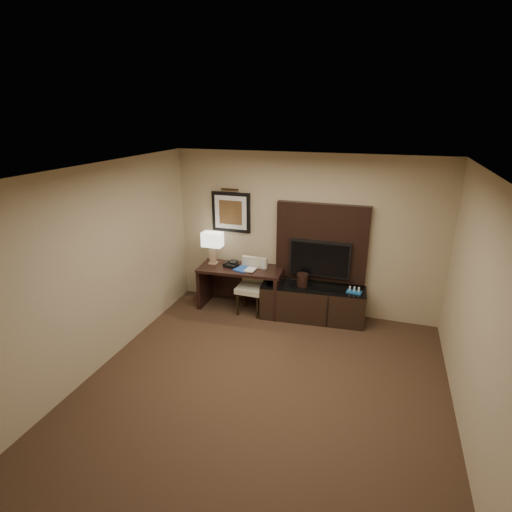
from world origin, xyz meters
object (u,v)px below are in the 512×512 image
at_px(tv, 320,259).
at_px(water_bottle, 263,264).
at_px(ice_bucket, 302,280).
at_px(desk, 241,288).
at_px(credenza, 312,303).
at_px(table_lamp, 213,247).
at_px(minibar_tray, 354,290).
at_px(desk_phone, 231,264).
at_px(desk_chair, 251,288).

relative_size(tv, water_bottle, 5.89).
bearing_deg(ice_bucket, desk, 179.88).
bearing_deg(credenza, water_bottle, 169.81).
xyz_separation_m(credenza, table_lamp, (-1.79, 0.04, 0.79)).
height_order(credenza, minibar_tray, minibar_tray).
xyz_separation_m(table_lamp, desk_phone, (0.36, -0.04, -0.25)).
relative_size(desk_chair, minibar_tray, 4.02).
height_order(desk, tv, tv).
bearing_deg(table_lamp, desk_phone, -6.14).
bearing_deg(minibar_tray, table_lamp, 178.78).
distance_m(desk, desk_phone, 0.47).
relative_size(table_lamp, ice_bucket, 2.93).
bearing_deg(tv, desk_phone, -172.92).
height_order(desk_phone, minibar_tray, desk_phone).
relative_size(credenza, tv, 1.70).
bearing_deg(water_bottle, desk_chair, -133.21).
height_order(credenza, table_lamp, table_lamp).
xyz_separation_m(desk, ice_bucket, (1.08, -0.00, 0.30)).
distance_m(desk, water_bottle, 0.61).
bearing_deg(table_lamp, water_bottle, 2.40).
relative_size(credenza, minibar_tray, 7.38).
bearing_deg(desk_phone, credenza, 8.36).
relative_size(desk_chair, desk_phone, 4.29).
relative_size(credenza, ice_bucket, 8.08).
xyz_separation_m(credenza, ice_bucket, (-0.18, -0.00, 0.40)).
bearing_deg(ice_bucket, credenza, 0.73).
relative_size(desk_chair, ice_bucket, 4.41).
xyz_separation_m(desk, table_lamp, (-0.53, 0.04, 0.69)).
bearing_deg(table_lamp, desk, -4.67).
distance_m(desk, desk_chair, 0.25).
bearing_deg(credenza, ice_bucket, 175.82).
height_order(table_lamp, ice_bucket, table_lamp).
distance_m(ice_bucket, minibar_tray, 0.84).
xyz_separation_m(desk_chair, water_bottle, (0.17, 0.18, 0.39)).
bearing_deg(water_bottle, ice_bucket, -6.81).
bearing_deg(desk_phone, table_lamp, -177.58).
height_order(desk, ice_bucket, ice_bucket).
bearing_deg(ice_bucket, desk_phone, 179.66).
xyz_separation_m(desk, desk_phone, (-0.18, 0.01, 0.44)).
height_order(credenza, desk_chair, desk_chair).
distance_m(desk, tv, 1.47).
bearing_deg(ice_bucket, table_lamp, 178.38).
xyz_separation_m(desk_chair, ice_bucket, (0.87, 0.09, 0.23)).
height_order(desk, water_bottle, water_bottle).
xyz_separation_m(water_bottle, minibar_tray, (1.54, -0.09, -0.23)).
relative_size(desk_chair, table_lamp, 1.51).
relative_size(desk, desk_chair, 1.55).
height_order(credenza, desk_phone, desk_phone).
relative_size(table_lamp, minibar_tray, 2.67).
bearing_deg(tv, table_lamp, -175.46).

